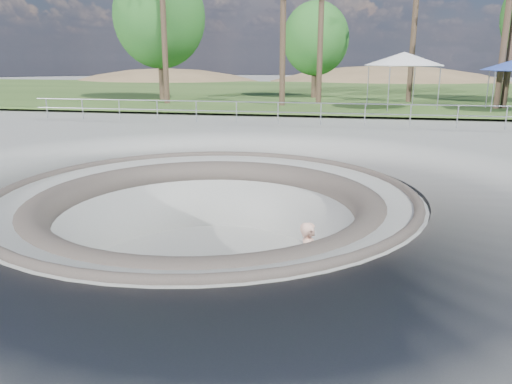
# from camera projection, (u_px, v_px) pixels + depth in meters

# --- Properties ---
(ground) EXTENTS (180.00, 180.00, 0.00)m
(ground) POSITION_uv_depth(u_px,v_px,m) (206.00, 193.00, 12.21)
(ground) COLOR gray
(ground) RESTS_ON ground
(skate_bowl) EXTENTS (14.00, 14.00, 4.10)m
(skate_bowl) POSITION_uv_depth(u_px,v_px,m) (208.00, 262.00, 12.69)
(skate_bowl) COLOR gray
(skate_bowl) RESTS_ON ground
(grass_strip) EXTENTS (180.00, 36.00, 0.12)m
(grass_strip) POSITION_uv_depth(u_px,v_px,m) (314.00, 92.00, 44.39)
(grass_strip) COLOR #365321
(grass_strip) RESTS_ON ground
(distant_hills) EXTENTS (103.20, 45.00, 28.60)m
(distant_hills) POSITION_uv_depth(u_px,v_px,m) (354.00, 135.00, 67.57)
(distant_hills) COLOR brown
(distant_hills) RESTS_ON ground
(safety_railing) EXTENTS (25.00, 0.06, 1.03)m
(safety_railing) POSITION_uv_depth(u_px,v_px,m) (278.00, 113.00, 23.41)
(safety_railing) COLOR #94979C
(safety_railing) RESTS_ON ground
(skateboard) EXTENTS (0.82, 0.25, 0.08)m
(skateboard) POSITION_uv_depth(u_px,v_px,m) (308.00, 301.00, 10.67)
(skateboard) COLOR #8D5F38
(skateboard) RESTS_ON ground
(skater) EXTENTS (0.45, 0.66, 1.74)m
(skater) POSITION_uv_depth(u_px,v_px,m) (309.00, 262.00, 10.44)
(skater) COLOR #EBB198
(skater) RESTS_ON skateboard
(canopy_white) EXTENTS (6.00, 6.00, 3.24)m
(canopy_white) POSITION_uv_depth(u_px,v_px,m) (404.00, 59.00, 28.98)
(canopy_white) COLOR #94979C
(canopy_white) RESTS_ON ground
(bushy_tree_left) EXTENTS (6.41, 5.83, 9.25)m
(bushy_tree_left) POSITION_uv_depth(u_px,v_px,m) (159.00, 17.00, 34.50)
(bushy_tree_left) COLOR brown
(bushy_tree_left) RESTS_ON ground
(bushy_tree_mid) EXTENTS (4.87, 4.43, 7.03)m
(bushy_tree_mid) POSITION_uv_depth(u_px,v_px,m) (316.00, 39.00, 36.57)
(bushy_tree_mid) COLOR brown
(bushy_tree_mid) RESTS_ON ground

